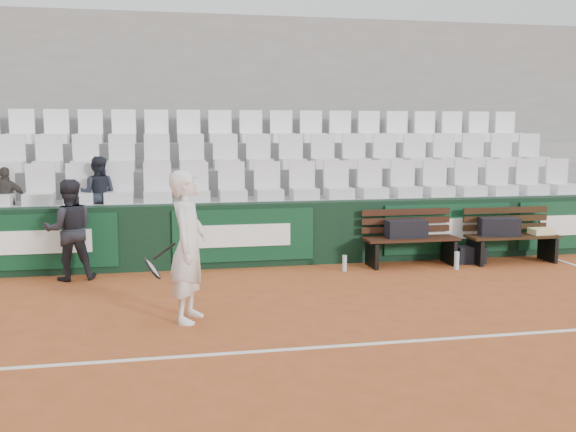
% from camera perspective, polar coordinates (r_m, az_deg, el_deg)
% --- Properties ---
extents(ground, '(80.00, 80.00, 0.00)m').
position_cam_1_polar(ground, '(6.49, 2.32, -11.65)').
color(ground, '#AC5126').
rests_on(ground, ground).
extents(court_baseline, '(18.00, 0.06, 0.01)m').
position_cam_1_polar(court_baseline, '(6.49, 2.32, -11.61)').
color(court_baseline, white).
rests_on(court_baseline, ground).
extents(back_barrier, '(18.00, 0.34, 1.00)m').
position_cam_1_polar(back_barrier, '(10.19, -2.55, -1.63)').
color(back_barrier, black).
rests_on(back_barrier, ground).
extents(grandstand_tier_front, '(18.00, 0.95, 1.00)m').
position_cam_1_polar(grandstand_tier_front, '(10.80, -3.42, -1.11)').
color(grandstand_tier_front, gray).
rests_on(grandstand_tier_front, ground).
extents(grandstand_tier_mid, '(18.00, 0.95, 1.45)m').
position_cam_1_polar(grandstand_tier_mid, '(11.71, -4.07, 0.67)').
color(grandstand_tier_mid, gray).
rests_on(grandstand_tier_mid, ground).
extents(grandstand_tier_back, '(18.00, 0.95, 1.90)m').
position_cam_1_polar(grandstand_tier_back, '(12.62, -4.62, 2.20)').
color(grandstand_tier_back, gray).
rests_on(grandstand_tier_back, ground).
extents(grandstand_rear_wall, '(18.00, 0.30, 4.40)m').
position_cam_1_polar(grandstand_rear_wall, '(13.18, -5.00, 7.87)').
color(grandstand_rear_wall, gray).
rests_on(grandstand_rear_wall, ground).
extents(seat_row_front, '(11.90, 0.44, 0.63)m').
position_cam_1_polar(seat_row_front, '(10.54, -3.33, 3.13)').
color(seat_row_front, silver).
rests_on(seat_row_front, grandstand_tier_front).
extents(seat_row_mid, '(11.90, 0.44, 0.63)m').
position_cam_1_polar(seat_row_mid, '(11.45, -4.01, 5.74)').
color(seat_row_mid, silver).
rests_on(seat_row_mid, grandstand_tier_mid).
extents(seat_row_back, '(11.90, 0.44, 0.63)m').
position_cam_1_polar(seat_row_back, '(12.39, -4.59, 7.96)').
color(seat_row_back, white).
rests_on(seat_row_back, grandstand_tier_back).
extents(bench_left, '(1.50, 0.56, 0.45)m').
position_cam_1_polar(bench_left, '(10.40, 10.87, -3.12)').
color(bench_left, '#341A0F').
rests_on(bench_left, ground).
extents(bench_right, '(1.50, 0.56, 0.45)m').
position_cam_1_polar(bench_right, '(11.07, 19.27, -2.76)').
color(bench_right, black).
rests_on(bench_right, ground).
extents(sports_bag_left, '(0.65, 0.29, 0.28)m').
position_cam_1_polar(sports_bag_left, '(10.35, 10.45, -1.12)').
color(sports_bag_left, black).
rests_on(sports_bag_left, bench_left).
extents(sports_bag_right, '(0.67, 0.42, 0.29)m').
position_cam_1_polar(sports_bag_right, '(10.91, 18.26, -0.90)').
color(sports_bag_right, black).
rests_on(sports_bag_right, bench_right).
extents(towel, '(0.37, 0.27, 0.10)m').
position_cam_1_polar(towel, '(11.29, 21.60, -1.27)').
color(towel, beige).
rests_on(towel, bench_right).
extents(sports_bag_ground, '(0.48, 0.32, 0.27)m').
position_cam_1_polar(sports_bag_ground, '(10.84, 15.91, -3.32)').
color(sports_bag_ground, black).
rests_on(sports_bag_ground, ground).
extents(water_bottle_near, '(0.07, 0.07, 0.25)m').
position_cam_1_polar(water_bottle_near, '(9.86, 5.05, -4.20)').
color(water_bottle_near, silver).
rests_on(water_bottle_near, ground).
extents(water_bottle_far, '(0.08, 0.08, 0.28)m').
position_cam_1_polar(water_bottle_far, '(10.29, 14.76, -3.85)').
color(water_bottle_far, silver).
rests_on(water_bottle_far, ground).
extents(tennis_player, '(0.79, 0.72, 1.71)m').
position_cam_1_polar(tennis_player, '(7.26, -8.85, -2.70)').
color(tennis_player, white).
rests_on(tennis_player, ground).
extents(ball_kid, '(0.79, 0.66, 1.45)m').
position_cam_1_polar(ball_kid, '(9.69, -18.87, -1.17)').
color(ball_kid, '#202129').
rests_on(ball_kid, ground).
extents(spectator_b, '(0.61, 0.27, 1.04)m').
position_cam_1_polar(spectator_b, '(10.73, -23.85, 3.65)').
color(spectator_b, '#37302C').
rests_on(spectator_b, grandstand_tier_front).
extents(spectator_c, '(0.64, 0.54, 1.19)m').
position_cam_1_polar(spectator_c, '(10.51, -16.60, 4.33)').
color(spectator_c, '#1D212B').
rests_on(spectator_c, grandstand_tier_front).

